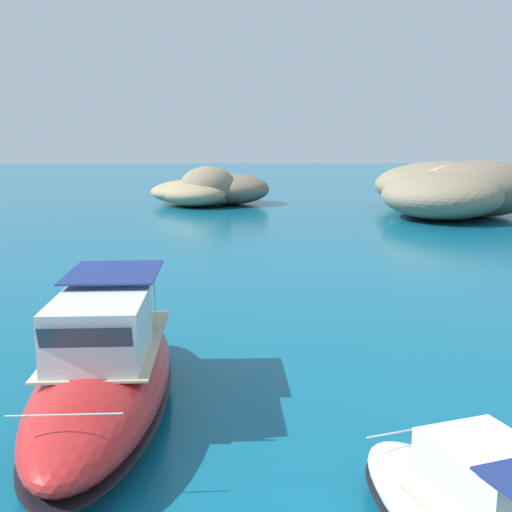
# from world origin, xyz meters

# --- Properties ---
(islet_large) EXTENTS (20.19, 27.97, 5.39)m
(islet_large) POSITION_xyz_m (22.58, 57.88, 2.39)
(islet_large) COLOR #84755B
(islet_large) RESTS_ON ground
(islet_small) EXTENTS (17.07, 14.92, 4.43)m
(islet_small) POSITION_xyz_m (-2.70, 65.69, 1.58)
(islet_small) COLOR #9E8966
(islet_small) RESTS_ON ground
(motorboat_red) EXTENTS (3.81, 11.26, 3.48)m
(motorboat_red) POSITION_xyz_m (-1.91, 10.23, 1.10)
(motorboat_red) COLOR red
(motorboat_red) RESTS_ON ground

